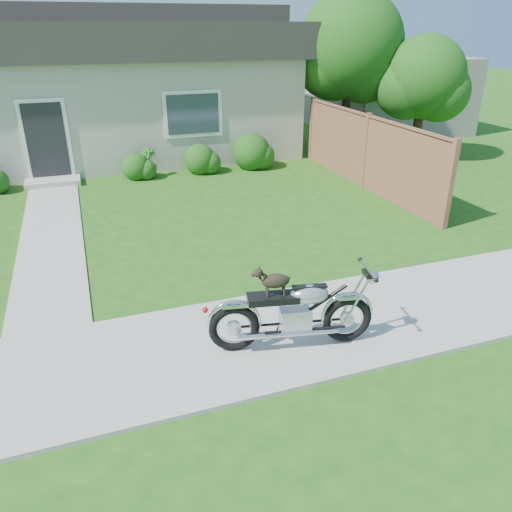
{
  "coord_description": "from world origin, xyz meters",
  "views": [
    {
      "loc": [
        -0.74,
        -5.41,
        3.91
      ],
      "look_at": [
        1.56,
        1.0,
        0.75
      ],
      "focal_mm": 35.0,
      "sensor_mm": 36.0,
      "label": 1
    }
  ],
  "objects_px": {
    "tree_near": "(428,81)",
    "potted_plant_right": "(149,163)",
    "fence": "(366,151)",
    "motorcycle_with_dog": "(295,312)",
    "tree_far": "(355,50)",
    "house": "(93,86)"
  },
  "relations": [
    {
      "from": "tree_near",
      "to": "motorcycle_with_dog",
      "type": "height_order",
      "value": "tree_near"
    },
    {
      "from": "fence",
      "to": "motorcycle_with_dog",
      "type": "relative_size",
      "value": 3.01
    },
    {
      "from": "potted_plant_right",
      "to": "tree_near",
      "type": "bearing_deg",
      "value": -6.4
    },
    {
      "from": "tree_near",
      "to": "motorcycle_with_dog",
      "type": "bearing_deg",
      "value": -134.32
    },
    {
      "from": "tree_far",
      "to": "motorcycle_with_dog",
      "type": "height_order",
      "value": "tree_far"
    },
    {
      "from": "tree_near",
      "to": "potted_plant_right",
      "type": "bearing_deg",
      "value": 173.6
    },
    {
      "from": "house",
      "to": "fence",
      "type": "height_order",
      "value": "house"
    },
    {
      "from": "tree_far",
      "to": "motorcycle_with_dog",
      "type": "xyz_separation_m",
      "value": [
        -6.17,
        -9.64,
        -2.65
      ]
    },
    {
      "from": "motorcycle_with_dog",
      "to": "potted_plant_right",
      "type": "bearing_deg",
      "value": 104.99
    },
    {
      "from": "tree_near",
      "to": "tree_far",
      "type": "distance_m",
      "value": 2.46
    },
    {
      "from": "potted_plant_right",
      "to": "motorcycle_with_dog",
      "type": "height_order",
      "value": "motorcycle_with_dog"
    },
    {
      "from": "tree_near",
      "to": "tree_far",
      "type": "xyz_separation_m",
      "value": [
        -1.63,
        1.65,
        0.82
      ]
    },
    {
      "from": "house",
      "to": "tree_near",
      "type": "relative_size",
      "value": 3.39
    },
    {
      "from": "house",
      "to": "fence",
      "type": "bearing_deg",
      "value": -44.74
    },
    {
      "from": "tree_near",
      "to": "motorcycle_with_dog",
      "type": "xyz_separation_m",
      "value": [
        -7.81,
        -7.99,
        -1.83
      ]
    },
    {
      "from": "tree_near",
      "to": "fence",
      "type": "bearing_deg",
      "value": -148.98
    },
    {
      "from": "potted_plant_right",
      "to": "tree_far",
      "type": "bearing_deg",
      "value": 6.09
    },
    {
      "from": "tree_near",
      "to": "tree_far",
      "type": "bearing_deg",
      "value": 134.68
    },
    {
      "from": "tree_far",
      "to": "potted_plant_right",
      "type": "bearing_deg",
      "value": -173.91
    },
    {
      "from": "tree_near",
      "to": "house",
      "type": "bearing_deg",
      "value": 155.03
    },
    {
      "from": "fence",
      "to": "tree_near",
      "type": "height_order",
      "value": "tree_near"
    },
    {
      "from": "house",
      "to": "fence",
      "type": "relative_size",
      "value": 1.9
    }
  ]
}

